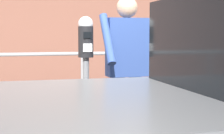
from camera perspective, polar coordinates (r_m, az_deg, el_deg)
The scene contains 4 objects.
parking_meter at distance 4.01m, azimuth -4.11°, elevation 1.62°, with size 0.17×0.18×1.56m.
pedestrian_at_meter at distance 4.19m, azimuth 2.36°, elevation 0.59°, with size 0.64×0.50×1.79m.
background_railing at distance 6.21m, azimuth -4.63°, elevation -0.37°, with size 24.06×0.06×1.08m.
backdrop_wall at distance 8.17m, azimuth -7.29°, elevation 4.61°, with size 32.00×0.50×2.88m, color brown.
Camera 1 is at (-1.14, -3.40, 1.48)m, focal length 58.52 mm.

